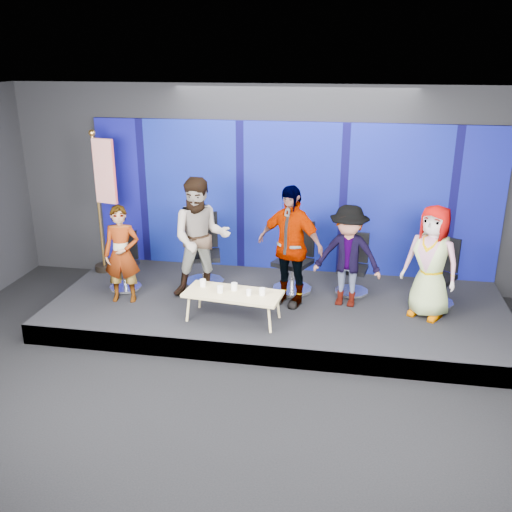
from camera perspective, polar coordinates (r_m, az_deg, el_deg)
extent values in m
plane|color=black|center=(6.97, -0.79, -15.07)|extent=(10.00, 10.00, 0.00)
cube|color=black|center=(9.93, 3.59, 6.70)|extent=(10.00, 0.02, 3.50)
cube|color=black|center=(5.75, -0.96, 14.97)|extent=(10.00, 8.00, 0.02)
cube|color=black|center=(9.04, 2.24, -5.36)|extent=(7.00, 3.00, 0.30)
cube|color=#0B0861|center=(9.92, 3.54, 5.80)|extent=(7.00, 0.08, 2.60)
cylinder|color=silver|center=(9.63, -12.90, -3.09)|extent=(0.61, 0.61, 0.05)
cylinder|color=silver|center=(9.56, -12.99, -1.97)|extent=(0.06, 0.06, 0.35)
cube|color=black|center=(9.50, -13.07, -0.97)|extent=(0.48, 0.48, 0.06)
cube|color=black|center=(9.59, -12.90, 1.10)|extent=(0.39, 0.10, 0.49)
imported|color=black|center=(8.95, -13.27, 0.16)|extent=(0.61, 0.45, 1.53)
cylinder|color=silver|center=(9.63, -5.16, -2.63)|extent=(0.82, 0.82, 0.07)
cylinder|color=silver|center=(9.53, -5.20, -1.21)|extent=(0.08, 0.08, 0.44)
cube|color=black|center=(9.46, -5.24, 0.05)|extent=(0.65, 0.65, 0.08)
cube|color=black|center=(9.59, -5.32, 2.64)|extent=(0.49, 0.18, 0.61)
imported|color=black|center=(8.89, -5.54, 1.79)|extent=(1.09, 0.95, 1.91)
cylinder|color=silver|center=(9.32, 3.62, -3.36)|extent=(0.85, 0.85, 0.06)
cylinder|color=silver|center=(9.23, 3.65, -1.93)|extent=(0.08, 0.08, 0.43)
cube|color=black|center=(9.15, 3.68, -0.67)|extent=(0.68, 0.68, 0.08)
cube|color=black|center=(9.25, 4.51, 1.87)|extent=(0.46, 0.23, 0.59)
imported|color=black|center=(8.58, 3.39, 1.02)|extent=(1.18, 0.84, 1.87)
cylinder|color=silver|center=(9.36, 9.51, -3.54)|extent=(0.63, 0.63, 0.05)
cylinder|color=silver|center=(9.28, 9.58, -2.35)|extent=(0.06, 0.06, 0.37)
cube|color=black|center=(9.21, 9.64, -1.29)|extent=(0.50, 0.50, 0.06)
cube|color=black|center=(9.31, 9.98, 0.90)|extent=(0.40, 0.11, 0.50)
imported|color=black|center=(8.67, 9.16, -0.02)|extent=(1.10, 0.74, 1.58)
cylinder|color=silver|center=(9.26, 17.40, -4.47)|extent=(0.79, 0.79, 0.06)
cylinder|color=silver|center=(9.17, 17.54, -3.19)|extent=(0.07, 0.07, 0.39)
cube|color=black|center=(9.10, 17.66, -2.06)|extent=(0.64, 0.64, 0.07)
cube|color=black|center=(9.20, 18.43, 0.22)|extent=(0.40, 0.25, 0.53)
imported|color=black|center=(8.55, 17.13, -0.58)|extent=(0.98, 0.87, 1.68)
cube|color=tan|center=(8.20, -2.31, -3.80)|extent=(1.45, 0.74, 0.04)
cylinder|color=tan|center=(8.30, -6.81, -5.25)|extent=(0.04, 0.04, 0.38)
cylinder|color=tan|center=(8.69, -5.61, -4.04)|extent=(0.04, 0.04, 0.38)
cylinder|color=tan|center=(7.93, 1.36, -6.36)|extent=(0.04, 0.04, 0.38)
cylinder|color=tan|center=(8.33, 2.21, -5.03)|extent=(0.04, 0.04, 0.38)
cylinder|color=white|center=(8.42, -5.33, -2.70)|extent=(0.09, 0.09, 0.11)
cylinder|color=white|center=(8.18, -3.61, -3.33)|extent=(0.09, 0.09, 0.10)
cylinder|color=white|center=(8.25, -2.19, -3.08)|extent=(0.09, 0.09, 0.11)
cylinder|color=white|center=(8.08, -0.73, -3.66)|extent=(0.07, 0.07, 0.09)
cylinder|color=white|center=(8.08, 0.62, -3.59)|extent=(0.09, 0.09, 0.10)
cylinder|color=black|center=(10.54, -14.89, -1.10)|extent=(0.33, 0.33, 0.10)
cylinder|color=gold|center=(10.20, -15.47, 5.15)|extent=(0.05, 0.05, 2.27)
sphere|color=gold|center=(9.98, -16.09, 11.75)|extent=(0.11, 0.11, 0.11)
cube|color=#B51A14|center=(9.94, -14.90, 8.19)|extent=(0.40, 0.15, 1.08)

